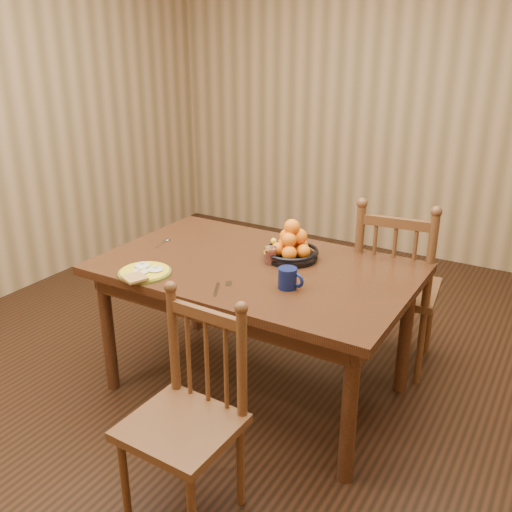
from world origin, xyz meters
The scene contains 10 objects.
room centered at (0.00, 0.00, 1.35)m, with size 4.52×5.02×2.72m.
dining_table centered at (0.00, 0.00, 0.67)m, with size 1.60×1.00×0.75m.
chair_far centered at (0.56, 0.63, 0.50)m, with size 0.52×0.50×1.03m.
chair_near centered at (0.20, -0.87, 0.45)m, with size 0.43×0.41×0.92m.
breakfast_plate centered at (-0.42, -0.39, 0.76)m, with size 0.26×0.30×0.04m.
fork centered at (0.00, -0.33, 0.75)m, with size 0.08×0.18×0.00m.
spoon centered at (-0.62, 0.03, 0.75)m, with size 0.05×0.16×0.01m.
coffee_mug centered at (0.27, -0.17, 0.80)m, with size 0.13×0.09×0.10m.
juice_glass centered at (0.05, 0.06, 0.79)m, with size 0.06×0.06×0.09m.
fruit_bowl centered at (0.11, 0.17, 0.81)m, with size 0.29×0.29×0.22m.
Camera 1 is at (1.38, -2.33, 1.88)m, focal length 40.00 mm.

